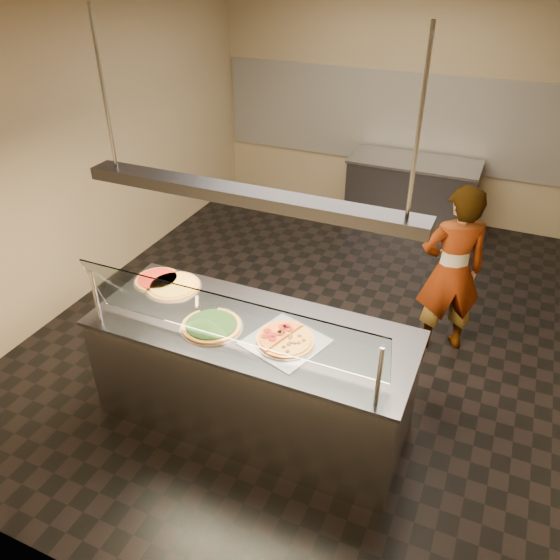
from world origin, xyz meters
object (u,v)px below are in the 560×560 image
at_px(sneeze_guard, 227,319).
at_px(worker, 451,271).
at_px(pizza_spinach, 212,325).
at_px(serving_counter, 253,375).
at_px(pizza_cheese, 174,286).
at_px(pizza_tomato, 158,279).
at_px(perforated_tray, 285,341).
at_px(half_pizza_sausage, 298,343).
at_px(heat_lamp_housing, 247,196).
at_px(pizza_spatula, 202,304).
at_px(half_pizza_pepperoni, 273,334).
at_px(prep_table, 411,194).

relative_size(sneeze_guard, worker, 1.32).
height_order(sneeze_guard, pizza_spinach, sneeze_guard).
bearing_deg(serving_counter, sneeze_guard, -90.00).
bearing_deg(pizza_cheese, pizza_tomato, 169.95).
bearing_deg(pizza_tomato, perforated_tray, -13.85).
xyz_separation_m(perforated_tray, pizza_spinach, (-0.56, -0.06, 0.01)).
xyz_separation_m(pizza_spinach, pizza_tomato, (-0.72, 0.37, -0.00)).
xyz_separation_m(half_pizza_sausage, worker, (0.80, 1.64, -0.14)).
relative_size(pizza_tomato, heat_lamp_housing, 0.17).
bearing_deg(half_pizza_sausage, serving_counter, 170.33).
distance_m(serving_counter, pizza_spatula, 0.67).
xyz_separation_m(sneeze_guard, half_pizza_sausage, (0.39, 0.28, -0.27)).
height_order(sneeze_guard, half_pizza_pepperoni, sneeze_guard).
distance_m(half_pizza_sausage, worker, 1.83).
height_order(perforated_tray, prep_table, perforated_tray).
distance_m(serving_counter, pizza_tomato, 1.12).
distance_m(half_pizza_sausage, pizza_tomato, 1.41).
bearing_deg(half_pizza_sausage, pizza_spatula, 171.17).
distance_m(sneeze_guard, pizza_spinach, 0.44).
relative_size(sneeze_guard, pizza_tomato, 5.53).
bearing_deg(pizza_spinach, pizza_cheese, 148.03).
bearing_deg(perforated_tray, sneeze_guard, -136.57).
xyz_separation_m(serving_counter, pizza_spatula, (-0.45, 0.06, 0.49)).
relative_size(serving_counter, heat_lamp_housing, 1.04).
distance_m(pizza_tomato, prep_table, 3.98).
height_order(sneeze_guard, half_pizza_sausage, sneeze_guard).
height_order(pizza_spinach, heat_lamp_housing, heat_lamp_housing).
relative_size(half_pizza_pepperoni, pizza_cheese, 0.99).
height_order(sneeze_guard, heat_lamp_housing, heat_lamp_housing).
relative_size(perforated_tray, half_pizza_pepperoni, 1.38).
relative_size(perforated_tray, pizza_spatula, 2.33).
bearing_deg(half_pizza_sausage, pizza_cheese, 166.59).
height_order(sneeze_guard, pizza_cheese, sneeze_guard).
height_order(sneeze_guard, pizza_spatula, sneeze_guard).
bearing_deg(pizza_spatula, serving_counter, -8.09).
bearing_deg(worker, pizza_cheese, 7.36).
relative_size(perforated_tray, pizza_tomato, 1.57).
xyz_separation_m(half_pizza_pepperoni, heat_lamp_housing, (-0.20, 0.06, 0.99)).
height_order(half_pizza_sausage, heat_lamp_housing, heat_lamp_housing).
distance_m(pizza_tomato, pizza_spatula, 0.56).
bearing_deg(worker, serving_counter, 26.14).
relative_size(half_pizza_sausage, heat_lamp_housing, 0.19).
bearing_deg(worker, pizza_spinach, 22.71).
distance_m(half_pizza_pepperoni, pizza_tomato, 1.22).
xyz_separation_m(serving_counter, prep_table, (0.35, 3.97, 0.00)).
bearing_deg(perforated_tray, heat_lamp_housing, 167.68).
height_order(serving_counter, heat_lamp_housing, heat_lamp_housing).
xyz_separation_m(half_pizza_pepperoni, worker, (0.99, 1.63, -0.15)).
distance_m(half_pizza_pepperoni, prep_table, 4.07).
bearing_deg(pizza_cheese, half_pizza_sausage, -13.41).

